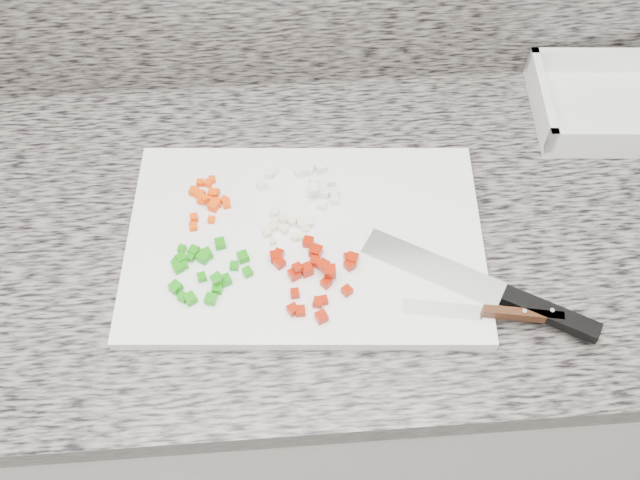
# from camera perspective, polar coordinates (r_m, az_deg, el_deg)

# --- Properties ---
(cabinet) EXTENTS (3.92, 0.62, 0.86)m
(cabinet) POSITION_cam_1_polar(r_m,az_deg,el_deg) (1.45, -2.06, -9.48)
(cabinet) COLOR beige
(cabinet) RESTS_ON ground
(countertop) EXTENTS (3.96, 0.64, 0.04)m
(countertop) POSITION_cam_1_polar(r_m,az_deg,el_deg) (1.06, -2.78, 0.78)
(countertop) COLOR slate
(countertop) RESTS_ON cabinet
(cutting_board) EXTENTS (0.53, 0.37, 0.02)m
(cutting_board) POSITION_cam_1_polar(r_m,az_deg,el_deg) (1.02, -1.21, -0.04)
(cutting_board) COLOR white
(cutting_board) RESTS_ON countertop
(carrot_pile) EXTENTS (0.06, 0.10, 0.02)m
(carrot_pile) POSITION_cam_1_polar(r_m,az_deg,el_deg) (1.05, -8.94, 3.22)
(carrot_pile) COLOR #FA4805
(carrot_pile) RESTS_ON cutting_board
(onion_pile) EXTENTS (0.12, 0.12, 0.02)m
(onion_pile) POSITION_cam_1_polar(r_m,az_deg,el_deg) (1.05, -0.87, 4.13)
(onion_pile) COLOR white
(onion_pile) RESTS_ON cutting_board
(green_pepper_pile) EXTENTS (0.11, 0.10, 0.02)m
(green_pepper_pile) POSITION_cam_1_polar(r_m,az_deg,el_deg) (0.98, -9.29, -2.42)
(green_pepper_pile) COLOR #198E0C
(green_pepper_pile) RESTS_ON cutting_board
(red_pepper_pile) EXTENTS (0.12, 0.14, 0.03)m
(red_pepper_pile) POSITION_cam_1_polar(r_m,az_deg,el_deg) (0.97, -0.49, -2.61)
(red_pepper_pile) COLOR #A31602
(red_pepper_pile) RESTS_ON cutting_board
(garlic_pile) EXTENTS (0.07, 0.05, 0.01)m
(garlic_pile) POSITION_cam_1_polar(r_m,az_deg,el_deg) (1.01, -2.97, 0.91)
(garlic_pile) COLOR #F5ECBD
(garlic_pile) RESTS_ON cutting_board
(chef_knife) EXTENTS (0.30, 0.20, 0.02)m
(chef_knife) POSITION_cam_1_polar(r_m,az_deg,el_deg) (0.98, 14.85, -4.46)
(chef_knife) COLOR silver
(chef_knife) RESTS_ON cutting_board
(paring_knife) EXTENTS (0.21, 0.05, 0.02)m
(paring_knife) POSITION_cam_1_polar(r_m,az_deg,el_deg) (0.97, 14.37, -5.70)
(paring_knife) COLOR silver
(paring_knife) RESTS_ON cutting_board
(tray) EXTENTS (0.28, 0.21, 0.06)m
(tray) POSITION_cam_1_polar(r_m,az_deg,el_deg) (1.27, 22.72, 9.87)
(tray) COLOR white
(tray) RESTS_ON countertop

